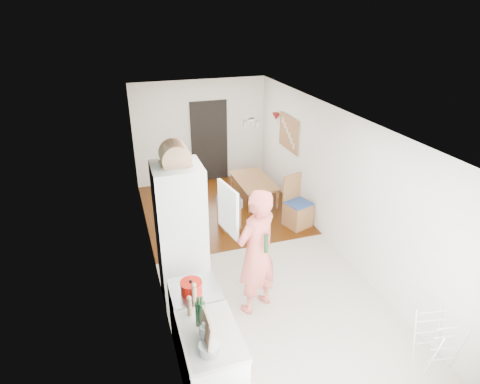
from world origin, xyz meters
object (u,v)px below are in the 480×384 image
person (257,242)px  dining_table (255,191)px  drying_rack (436,342)px  stool (229,217)px  dining_chair (299,202)px

person → dining_table: bearing=-135.4°
person → drying_rack: size_ratio=3.03×
drying_rack → stool: bearing=119.3°
dining_table → stool: size_ratio=2.51×
person → dining_table: 3.71m
stool → drying_rack: (1.42, -4.01, 0.14)m
dining_chair → drying_rack: bearing=-105.6°
drying_rack → dining_chair: bearing=101.6°
person → drying_rack: (1.71, -1.66, -0.75)m
person → dining_table: size_ratio=1.91×
stool → drying_rack: bearing=-70.6°
person → drying_rack: bearing=110.2°
person → stool: size_ratio=4.79×
dining_table → dining_chair: (0.40, -1.42, 0.32)m
dining_chair → stool: 1.40m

